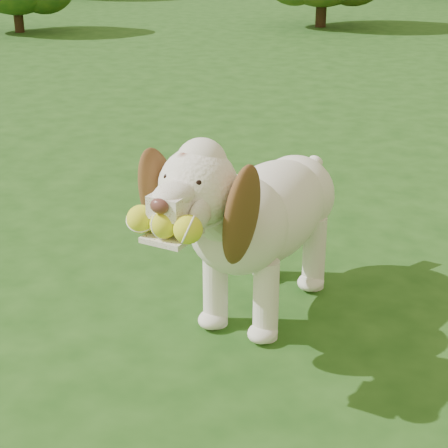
# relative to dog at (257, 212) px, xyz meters

# --- Properties ---
(ground) EXTENTS (80.00, 80.00, 0.00)m
(ground) POSITION_rel_dog_xyz_m (-0.14, 0.59, -0.47)
(ground) COLOR #1B4313
(ground) RESTS_ON ground
(dog) EXTENTS (0.66, 1.36, 0.89)m
(dog) POSITION_rel_dog_xyz_m (0.00, 0.00, 0.00)
(dog) COLOR white
(dog) RESTS_ON ground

